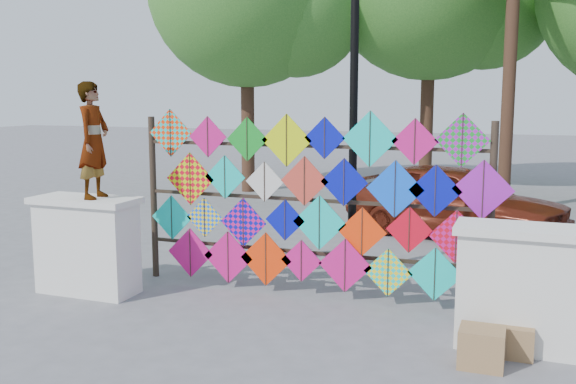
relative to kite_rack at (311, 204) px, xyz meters
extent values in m
plane|color=gray|center=(-0.09, -0.73, -1.21)|extent=(80.00, 80.00, 0.00)
cube|color=silver|center=(-2.79, -0.93, -0.61)|extent=(1.30, 0.55, 1.20)
cube|color=silver|center=(-2.79, -0.93, 0.03)|extent=(1.40, 0.65, 0.08)
cube|color=silver|center=(2.61, -0.93, -0.61)|extent=(1.30, 0.55, 1.20)
cube|color=silver|center=(2.61, -0.93, 0.03)|extent=(1.40, 0.65, 0.08)
cylinder|color=#2D2219|center=(-2.39, 0.07, -0.06)|extent=(0.09, 0.09, 2.30)
cylinder|color=#2D2219|center=(2.21, 0.07, -0.06)|extent=(0.09, 0.09, 2.30)
cube|color=#2D2219|center=(-0.09, 0.07, -0.66)|extent=(4.60, 0.04, 0.04)
cube|color=#2D2219|center=(-0.09, 0.07, 0.04)|extent=(4.60, 0.04, 0.04)
cube|color=#2D2219|center=(-0.09, 0.07, 0.74)|extent=(4.60, 0.04, 0.04)
cube|color=#0CCDBF|center=(-2.05, 0.01, 0.87)|extent=(0.66, 0.01, 0.66)
cube|color=#2D2219|center=(-2.05, 0.00, 0.87)|extent=(0.01, 0.01, 0.65)
cube|color=#CC1371|center=(-1.47, 0.01, 0.83)|extent=(0.56, 0.01, 0.56)
cube|color=#2D2219|center=(-1.47, 0.00, 0.83)|extent=(0.01, 0.01, 0.55)
cube|color=#118E21|center=(-0.89, 0.01, 0.81)|extent=(0.58, 0.01, 0.58)
cube|color=#2D2219|center=(-0.89, 0.00, 0.81)|extent=(0.01, 0.01, 0.57)
cube|color=#D0E709|center=(-0.34, 0.01, 0.81)|extent=(0.69, 0.01, 0.69)
cube|color=#2D2219|center=(-0.34, 0.00, 0.81)|extent=(0.01, 0.01, 0.67)
cube|color=#070EB2|center=(0.18, 0.01, 0.85)|extent=(0.54, 0.01, 0.54)
cube|color=#2D2219|center=(0.18, 0.00, 0.85)|extent=(0.01, 0.01, 0.53)
cube|color=#0CCDBF|center=(0.76, 0.01, 0.85)|extent=(0.70, 0.01, 0.70)
cube|color=#2D2219|center=(0.76, 0.00, 0.85)|extent=(0.01, 0.01, 0.69)
cube|color=#CC1371|center=(1.31, 0.01, 0.84)|extent=(0.57, 0.01, 0.57)
cube|color=#2D2219|center=(1.31, 0.00, 0.84)|extent=(0.01, 0.01, 0.56)
cube|color=purple|center=(1.86, 0.01, 0.86)|extent=(0.64, 0.01, 0.64)
cube|color=#2D2219|center=(1.86, 0.00, 0.86)|extent=(0.01, 0.01, 0.63)
cube|color=#D0E709|center=(-1.73, -0.03, 0.25)|extent=(0.73, 0.01, 0.73)
cube|color=#2D2219|center=(-1.73, -0.04, 0.25)|extent=(0.01, 0.01, 0.72)
cube|color=#0CCDBF|center=(-1.20, -0.03, 0.30)|extent=(0.59, 0.01, 0.59)
cube|color=#2D2219|center=(-1.20, -0.04, 0.30)|extent=(0.01, 0.01, 0.58)
cube|color=silver|center=(-0.63, -0.03, 0.27)|extent=(0.53, 0.01, 0.53)
cube|color=#2D2219|center=(-0.63, -0.04, 0.27)|extent=(0.01, 0.01, 0.53)
cube|color=red|center=(-0.08, -0.03, 0.30)|extent=(0.65, 0.01, 0.65)
cube|color=#2D2219|center=(-0.08, -0.04, 0.30)|extent=(0.01, 0.01, 0.63)
cube|color=#070EB2|center=(0.45, -0.03, 0.31)|extent=(0.61, 0.01, 0.61)
cube|color=#2D2219|center=(0.45, -0.04, 0.31)|extent=(0.01, 0.01, 0.60)
cube|color=#0B55FF|center=(1.09, -0.03, 0.26)|extent=(0.71, 0.01, 0.71)
cube|color=#2D2219|center=(1.09, -0.04, 0.26)|extent=(0.01, 0.01, 0.70)
cube|color=#070EB2|center=(1.57, -0.03, 0.26)|extent=(0.63, 0.01, 0.63)
cube|color=#2D2219|center=(1.57, -0.04, 0.26)|extent=(0.01, 0.01, 0.62)
cube|color=purple|center=(2.11, -0.03, 0.30)|extent=(0.71, 0.01, 0.71)
cube|color=#2D2219|center=(2.11, -0.04, 0.30)|extent=(0.01, 0.01, 0.70)
cube|color=#0CCDBF|center=(-2.01, -0.07, -0.29)|extent=(0.63, 0.01, 0.63)
cube|color=#2D2219|center=(-2.01, -0.08, -0.29)|extent=(0.01, 0.01, 0.61)
cube|color=#0B55FF|center=(-1.50, -0.07, -0.26)|extent=(0.55, 0.01, 0.55)
cube|color=#2D2219|center=(-1.50, -0.08, -0.26)|extent=(0.01, 0.01, 0.54)
cube|color=#CC1371|center=(-0.92, -0.07, -0.29)|extent=(0.66, 0.01, 0.66)
cube|color=#2D2219|center=(-0.92, -0.08, -0.29)|extent=(0.01, 0.01, 0.65)
cube|color=#070EB2|center=(-0.33, -0.07, -0.22)|extent=(0.55, 0.01, 0.55)
cube|color=#2D2219|center=(-0.33, -0.08, -0.22)|extent=(0.01, 0.01, 0.54)
cube|color=#0CCDBF|center=(0.14, -0.07, -0.22)|extent=(0.71, 0.01, 0.71)
cube|color=#2D2219|center=(0.14, -0.08, -0.22)|extent=(0.01, 0.01, 0.70)
cube|color=#FF3408|center=(0.70, -0.07, -0.30)|extent=(0.62, 0.01, 0.62)
cube|color=#2D2219|center=(0.70, -0.08, -0.30)|extent=(0.01, 0.01, 0.61)
cube|color=red|center=(1.28, -0.07, -0.23)|extent=(0.57, 0.01, 0.57)
cube|color=#2D2219|center=(1.28, -0.08, -0.23)|extent=(0.01, 0.01, 0.56)
cube|color=#CC1371|center=(1.84, -0.07, -0.27)|extent=(0.65, 0.01, 0.65)
cube|color=#2D2219|center=(1.84, -0.08, -0.27)|extent=(0.01, 0.01, 0.64)
cube|color=#CC1371|center=(-1.71, -0.11, -0.76)|extent=(0.69, 0.01, 0.69)
cube|color=#2D2219|center=(-1.71, -0.12, -0.76)|extent=(0.01, 0.01, 0.68)
cube|color=#CC1371|center=(-1.13, -0.11, -0.78)|extent=(0.72, 0.01, 0.72)
cube|color=#2D2219|center=(-1.13, -0.12, -0.78)|extent=(0.01, 0.01, 0.71)
cube|color=#FF3408|center=(-0.58, -0.11, -0.75)|extent=(0.72, 0.01, 0.72)
cube|color=#2D2219|center=(-0.58, -0.12, -0.75)|extent=(0.01, 0.01, 0.71)
cube|color=#CC1371|center=(-0.09, -0.11, -0.73)|extent=(0.56, 0.01, 0.56)
cube|color=#2D2219|center=(-0.09, -0.12, -0.73)|extent=(0.01, 0.01, 0.55)
cube|color=#CC1371|center=(0.50, -0.11, -0.74)|extent=(0.70, 0.01, 0.70)
cube|color=#2D2219|center=(0.50, -0.12, -0.74)|extent=(0.01, 0.01, 0.68)
cube|color=#0CCDBF|center=(1.04, -0.11, -0.77)|extent=(0.61, 0.01, 0.61)
cube|color=#2D2219|center=(1.04, -0.12, -0.77)|extent=(0.01, 0.01, 0.60)
cube|color=#0CCDBF|center=(1.61, -0.11, -0.74)|extent=(0.66, 0.01, 0.66)
cube|color=#2D2219|center=(1.61, -0.12, -0.74)|extent=(0.01, 0.01, 0.65)
cube|color=#070EB2|center=(2.20, -0.11, -0.78)|extent=(0.56, 0.01, 0.56)
cube|color=#2D2219|center=(2.20, -0.12, -0.78)|extent=(0.01, 0.01, 0.55)
cylinder|color=#45291D|center=(-4.59, 8.27, 0.72)|extent=(0.36, 0.36, 3.85)
sphere|color=#29641F|center=(-3.29, 8.57, 3.68)|extent=(3.64, 3.64, 3.64)
cylinder|color=#45291D|center=(-0.09, 10.27, 0.85)|extent=(0.36, 0.36, 4.12)
cylinder|color=#45291D|center=(2.11, 7.27, 1.54)|extent=(0.28, 0.28, 5.50)
imported|color=#99999E|center=(-2.61, -0.93, 0.82)|extent=(0.42, 0.58, 1.49)
imported|color=#5E1D10|center=(1.38, 4.28, -0.52)|extent=(4.37, 2.86, 1.38)
cylinder|color=black|center=(0.21, 1.27, 0.89)|extent=(0.12, 0.12, 4.20)
cube|color=#A68150|center=(2.26, -1.55, -1.02)|extent=(0.42, 0.38, 0.38)
cube|color=#A68150|center=(2.55, -1.15, -1.05)|extent=(0.38, 0.35, 0.32)
camera|label=1|loc=(2.58, -7.70, 1.37)|focal=40.00mm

